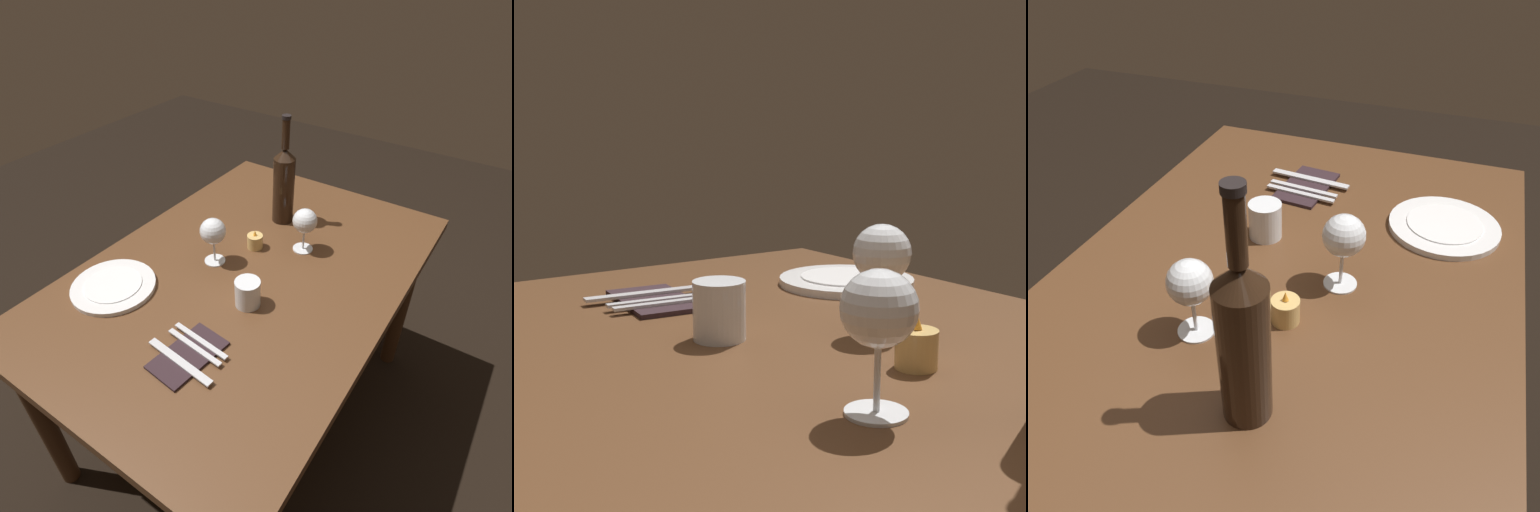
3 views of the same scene
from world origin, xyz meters
The scene contains 12 objects.
ground_plane centered at (0.00, 0.00, 0.00)m, with size 6.00×6.00×0.00m, color black.
dining_table centered at (0.00, 0.00, 0.65)m, with size 1.30×0.90×0.74m.
wine_glass_left centered at (0.01, -0.11, 0.85)m, with size 0.08×0.08×0.16m.
wine_glass_right centered at (-0.20, 0.09, 0.85)m, with size 0.08×0.08×0.15m.
wine_bottle centered at (-0.32, -0.06, 0.89)m, with size 0.08×0.08×0.38m.
water_tumbler centered at (0.12, 0.09, 0.78)m, with size 0.07×0.07×0.08m.
votive_candle centered at (-0.12, -0.04, 0.76)m, with size 0.05×0.05×0.07m.
dinner_plate centered at (0.28, -0.28, 0.75)m, with size 0.25×0.25×0.02m.
folded_napkin centered at (0.36, 0.07, 0.74)m, with size 0.20×0.13×0.01m.
fork_inner centered at (0.33, 0.07, 0.75)m, with size 0.03×0.18×0.00m.
fork_outer centered at (0.31, 0.07, 0.75)m, with size 0.03×0.18×0.00m.
table_knife centered at (0.39, 0.07, 0.75)m, with size 0.04×0.21×0.00m.
Camera 3 is at (-0.75, -0.28, 1.39)m, focal length 36.05 mm.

